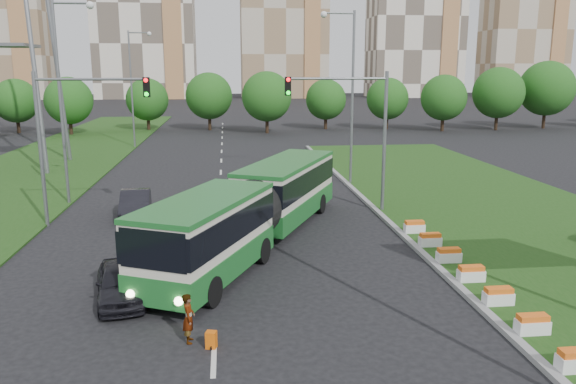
{
  "coord_description": "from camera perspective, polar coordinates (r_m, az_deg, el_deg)",
  "views": [
    {
      "loc": [
        -2.5,
        -20.8,
        8.05
      ],
      "look_at": [
        0.25,
        4.1,
        2.6
      ],
      "focal_mm": 35.0,
      "sensor_mm": 36.0,
      "label": 1
    }
  ],
  "objects": [
    {
      "name": "ground",
      "position": [
        22.44,
        0.51,
        -8.75
      ],
      "size": [
        360.0,
        360.0,
        0.0
      ],
      "primitive_type": "plane",
      "color": "black",
      "rests_on": "ground"
    },
    {
      "name": "grass_median",
      "position": [
        33.66,
        21.34,
        -2.29
      ],
      "size": [
        14.0,
        60.0,
        0.15
      ],
      "primitive_type": "cube",
      "color": "#1C4313",
      "rests_on": "ground"
    },
    {
      "name": "median_kerb",
      "position": [
        31.08,
        9.89,
        -2.75
      ],
      "size": [
        0.3,
        60.0,
        0.18
      ],
      "primitive_type": "cube",
      "color": "gray",
      "rests_on": "ground"
    },
    {
      "name": "left_verge",
      "position": [
        49.01,
        -24.66,
        1.75
      ],
      "size": [
        12.0,
        110.0,
        0.1
      ],
      "primitive_type": "cube",
      "color": "#1C4313",
      "rests_on": "ground"
    },
    {
      "name": "lane_markings",
      "position": [
        41.59,
        -6.88,
        1.03
      ],
      "size": [
        0.2,
        100.0,
        0.01
      ],
      "primitive_type": null,
      "color": "silver",
      "rests_on": "ground"
    },
    {
      "name": "flower_planters",
      "position": [
        22.78,
        18.11,
        -7.86
      ],
      "size": [
        1.1,
        13.7,
        0.6
      ],
      "primitive_type": null,
      "color": "white",
      "rests_on": "grass_median"
    },
    {
      "name": "traffic_mast_median",
      "position": [
        31.76,
        7.02,
        7.31
      ],
      "size": [
        5.76,
        0.32,
        8.0
      ],
      "color": "slate",
      "rests_on": "ground"
    },
    {
      "name": "traffic_mast_left",
      "position": [
        30.94,
        -21.17,
        6.45
      ],
      "size": [
        5.76,
        0.32,
        8.0
      ],
      "color": "slate",
      "rests_on": "ground"
    },
    {
      "name": "street_lamps",
      "position": [
        30.87,
        -7.3,
        8.37
      ],
      "size": [
        36.0,
        60.0,
        12.0
      ],
      "primitive_type": null,
      "color": "slate",
      "rests_on": "ground"
    },
    {
      "name": "tree_line",
      "position": [
        76.91,
        3.1,
        9.61
      ],
      "size": [
        120.0,
        8.0,
        9.0
      ],
      "primitive_type": null,
      "color": "#1D5115",
      "rests_on": "ground"
    },
    {
      "name": "apartment_tower_cwest",
      "position": [
        173.21,
        -14.44,
        17.86
      ],
      "size": [
        28.0,
        15.0,
        52.0
      ],
      "primitive_type": "cube",
      "color": "silver",
      "rests_on": "ground"
    },
    {
      "name": "apartment_tower_ceast",
      "position": [
        172.53,
        -0.47,
        17.92
      ],
      "size": [
        25.0,
        15.0,
        50.0
      ],
      "primitive_type": "cube",
      "color": "beige",
      "rests_on": "ground"
    },
    {
      "name": "apartment_tower_east",
      "position": [
        180.88,
        12.82,
        16.89
      ],
      "size": [
        27.0,
        15.0,
        47.0
      ],
      "primitive_type": "cube",
      "color": "silver",
      "rests_on": "ground"
    },
    {
      "name": "midrise_east",
      "position": [
        194.6,
        22.9,
        14.87
      ],
      "size": [
        24.0,
        14.0,
        40.0
      ],
      "primitive_type": "cube",
      "color": "beige",
      "rests_on": "ground"
    },
    {
      "name": "articulated_bus",
      "position": [
        26.31,
        -3.98,
        -1.56
      ],
      "size": [
        2.74,
        17.58,
        2.9
      ],
      "rotation": [
        0.0,
        0.0,
        -0.44
      ],
      "color": "beige",
      "rests_on": "ground"
    },
    {
      "name": "car_left_near",
      "position": [
        21.03,
        -16.68,
        -8.76
      ],
      "size": [
        2.41,
        4.28,
        1.38
      ],
      "primitive_type": "imported",
      "rotation": [
        0.0,
        0.0,
        0.2
      ],
      "color": "black",
      "rests_on": "ground"
    },
    {
      "name": "car_left_far",
      "position": [
        32.42,
        -15.23,
        -1.19
      ],
      "size": [
        2.01,
        4.66,
        1.49
      ],
      "primitive_type": "imported",
      "rotation": [
        0.0,
        0.0,
        0.1
      ],
      "color": "black",
      "rests_on": "ground"
    },
    {
      "name": "pedestrian",
      "position": [
        17.5,
        -10.06,
        -12.5
      ],
      "size": [
        0.38,
        0.57,
        1.55
      ],
      "primitive_type": "imported",
      "rotation": [
        0.0,
        0.0,
        1.58
      ],
      "color": "gray",
      "rests_on": "ground"
    },
    {
      "name": "shopping_trolley",
      "position": [
        17.28,
        -7.81,
        -14.66
      ],
      "size": [
        0.3,
        0.32,
        0.52
      ],
      "rotation": [
        0.0,
        0.0,
        -0.27
      ],
      "color": "#E25D0B",
      "rests_on": "ground"
    }
  ]
}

